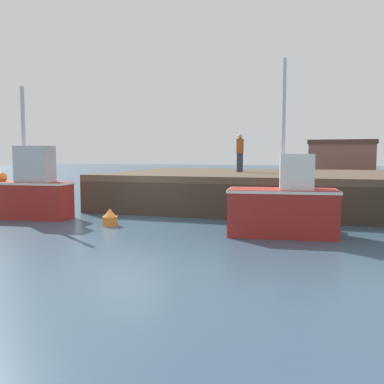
% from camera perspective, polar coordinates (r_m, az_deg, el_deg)
% --- Properties ---
extents(ground, '(120.00, 160.00, 0.10)m').
position_cam_1_polar(ground, '(14.18, -8.83, -4.54)').
color(ground, '#334C60').
extents(pier, '(12.82, 8.92, 1.52)m').
position_cam_1_polar(pier, '(18.60, 8.80, 1.90)').
color(pier, brown).
rests_on(pier, ground).
extents(fishing_boat_near_left, '(3.63, 1.39, 4.73)m').
position_cam_1_polar(fishing_boat_near_left, '(16.32, -21.72, 0.18)').
color(fishing_boat_near_left, maroon).
rests_on(fishing_boat_near_left, ground).
extents(fishing_boat_near_right, '(3.21, 1.72, 4.98)m').
position_cam_1_polar(fishing_boat_near_right, '(12.23, 12.39, -1.78)').
color(fishing_boat_near_right, maroon).
rests_on(fishing_boat_near_right, ground).
extents(rowboat, '(1.67, 1.06, 0.33)m').
position_cam_1_polar(rowboat, '(13.29, 15.67, -4.46)').
color(rowboat, white).
rests_on(rowboat, ground).
extents(dockworker, '(0.34, 0.34, 1.73)m').
position_cam_1_polar(dockworker, '(19.32, 6.53, 5.31)').
color(dockworker, '#2D3342').
rests_on(dockworker, pier).
extents(warehouse, '(7.47, 4.35, 4.01)m').
position_cam_1_polar(warehouse, '(51.77, 19.60, 4.49)').
color(warehouse, brown).
rests_on(warehouse, ground).
extents(mooring_buoy_foreground, '(0.50, 0.50, 0.56)m').
position_cam_1_polar(mooring_buoy_foreground, '(13.90, -11.09, -3.52)').
color(mooring_buoy_foreground, orange).
rests_on(mooring_buoy_foreground, ground).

